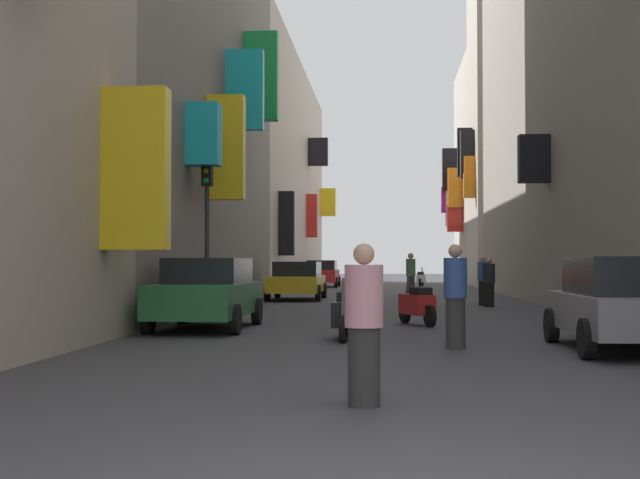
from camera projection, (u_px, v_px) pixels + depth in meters
The scene contains 18 objects.
ground_plane at pixel (388, 297), 34.44m from camera, with size 140.00×140.00×0.00m, color #38383D.
building_left_mid_b at pixel (253, 177), 50.81m from camera, with size 7.25×28.78×13.01m.
building_right_mid_c at pixel (523, 105), 50.45m from camera, with size 6.87×6.29×21.48m.
building_right_far at pixel (504, 174), 58.69m from camera, with size 7.37×10.45×14.98m.
parked_car_grey at pixel (625, 302), 13.53m from camera, with size 1.96×4.04×1.49m.
parked_car_green at pixel (207, 292), 18.04m from camera, with size 1.90×4.23×1.49m.
parked_car_red at pixel (322, 273), 48.76m from camera, with size 1.98×4.18×1.53m.
parked_car_yellow at pixel (297, 280), 32.21m from camera, with size 2.02×4.37×1.43m.
scooter_red at pixel (417, 305), 19.09m from camera, with size 0.82×1.72×1.13m.
scooter_orange at pixel (361, 297), 23.03m from camera, with size 0.83×1.81×1.13m.
scooter_black at pixel (345, 314), 15.63m from camera, with size 0.46×1.97×1.13m.
scooter_white at pixel (421, 278), 50.29m from camera, with size 0.60×1.91×1.13m.
pedestrian_crossing at pixel (411, 275), 34.30m from camera, with size 0.38×0.38×1.79m.
pedestrian_near_left at pixel (489, 282), 26.89m from camera, with size 0.40×0.40×1.57m.
pedestrian_near_right at pixel (364, 325), 8.34m from camera, with size 0.42×0.42×1.59m.
pedestrian_mid_street at pixel (455, 296), 13.92m from camera, with size 0.52×0.52×1.70m.
pedestrian_far_away at pixel (483, 281), 27.76m from camera, with size 0.47×0.47×1.64m.
traffic_light_near_corner at pixel (207, 207), 21.55m from camera, with size 0.26×0.34×4.09m.
Camera 1 is at (-0.03, -4.60, 1.41)m, focal length 47.92 mm.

